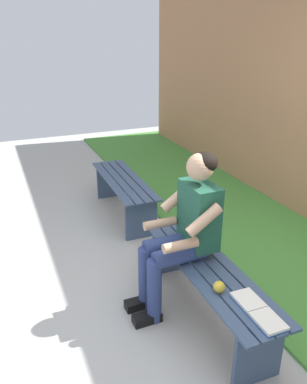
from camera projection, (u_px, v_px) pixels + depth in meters
The scene contains 7 objects.
ground_plane at pixel (54, 280), 3.47m from camera, with size 10.00×7.00×0.04m, color #B2B2AD.
grass_strip at pixel (277, 226), 4.35m from camera, with size 9.00×2.28×0.03m, color #478C38.
bench_near at pixel (207, 279), 2.87m from camera, with size 1.56×0.42×0.46m.
bench_far at pixel (124, 189), 4.51m from camera, with size 1.43×0.42×0.46m.
person_seated at pixel (184, 228), 2.87m from camera, with size 0.50×0.69×1.26m.
apple at pixel (219, 287), 2.53m from camera, with size 0.08×0.08×0.08m, color gold.
book_open at pixel (258, 311), 2.36m from camera, with size 0.41×0.17×0.02m.
Camera 1 is at (-2.05, 1.30, 2.06)m, focal length 36.12 mm.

